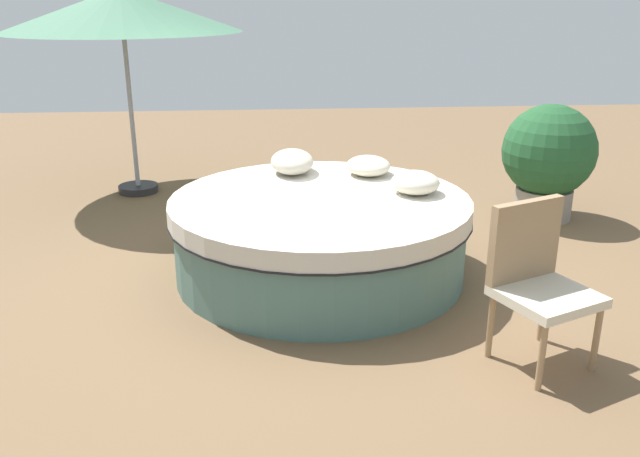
{
  "coord_description": "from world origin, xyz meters",
  "views": [
    {
      "loc": [
        -4.92,
        0.41,
        2.14
      ],
      "look_at": [
        0.0,
        0.0,
        0.38
      ],
      "focal_mm": 37.34,
      "sensor_mm": 36.0,
      "label": 1
    }
  ],
  "objects_px": {
    "round_bed": "(320,235)",
    "throw_pillow_0": "(415,182)",
    "patio_umbrella": "(122,11)",
    "throw_pillow_2": "(292,162)",
    "planter": "(548,156)",
    "patio_chair": "(536,273)",
    "throw_pillow_1": "(368,166)"
  },
  "relations": [
    {
      "from": "patio_chair",
      "to": "patio_umbrella",
      "type": "xyz_separation_m",
      "value": [
        3.87,
        3.05,
        1.4
      ]
    },
    {
      "from": "planter",
      "to": "throw_pillow_0",
      "type": "bearing_deg",
      "value": 126.67
    },
    {
      "from": "round_bed",
      "to": "throw_pillow_1",
      "type": "bearing_deg",
      "value": -36.33
    },
    {
      "from": "throw_pillow_1",
      "to": "patio_chair",
      "type": "distance_m",
      "value": 2.16
    },
    {
      "from": "throw_pillow_1",
      "to": "patio_umbrella",
      "type": "bearing_deg",
      "value": 51.82
    },
    {
      "from": "round_bed",
      "to": "throw_pillow_2",
      "type": "xyz_separation_m",
      "value": [
        0.76,
        0.18,
        0.41
      ]
    },
    {
      "from": "round_bed",
      "to": "throw_pillow_2",
      "type": "relative_size",
      "value": 4.31
    },
    {
      "from": "round_bed",
      "to": "planter",
      "type": "relative_size",
      "value": 2.07
    },
    {
      "from": "patio_umbrella",
      "to": "patio_chair",
      "type": "bearing_deg",
      "value": -141.81
    },
    {
      "from": "throw_pillow_2",
      "to": "patio_chair",
      "type": "height_order",
      "value": "patio_chair"
    },
    {
      "from": "patio_umbrella",
      "to": "planter",
      "type": "xyz_separation_m",
      "value": [
        -1.25,
        -4.21,
        -1.33
      ]
    },
    {
      "from": "round_bed",
      "to": "patio_chair",
      "type": "height_order",
      "value": "patio_chair"
    },
    {
      "from": "throw_pillow_1",
      "to": "patio_chair",
      "type": "height_order",
      "value": "patio_chair"
    },
    {
      "from": "patio_chair",
      "to": "planter",
      "type": "height_order",
      "value": "planter"
    },
    {
      "from": "throw_pillow_1",
      "to": "patio_chair",
      "type": "xyz_separation_m",
      "value": [
        -2.03,
        -0.71,
        -0.16
      ]
    },
    {
      "from": "round_bed",
      "to": "patio_chair",
      "type": "bearing_deg",
      "value": -139.57
    },
    {
      "from": "throw_pillow_2",
      "to": "planter",
      "type": "bearing_deg",
      "value": -79.47
    },
    {
      "from": "planter",
      "to": "throw_pillow_2",
      "type": "bearing_deg",
      "value": 100.53
    },
    {
      "from": "throw_pillow_1",
      "to": "throw_pillow_2",
      "type": "relative_size",
      "value": 0.82
    },
    {
      "from": "throw_pillow_2",
      "to": "patio_chair",
      "type": "relative_size",
      "value": 0.56
    },
    {
      "from": "round_bed",
      "to": "throw_pillow_0",
      "type": "relative_size",
      "value": 5.85
    },
    {
      "from": "round_bed",
      "to": "planter",
      "type": "height_order",
      "value": "planter"
    },
    {
      "from": "throw_pillow_0",
      "to": "patio_umbrella",
      "type": "height_order",
      "value": "patio_umbrella"
    },
    {
      "from": "patio_chair",
      "to": "patio_umbrella",
      "type": "relative_size",
      "value": 0.39
    },
    {
      "from": "throw_pillow_2",
      "to": "planter",
      "type": "xyz_separation_m",
      "value": [
        0.47,
        -2.53,
        -0.12
      ]
    },
    {
      "from": "throw_pillow_0",
      "to": "patio_chair",
      "type": "bearing_deg",
      "value": -163.59
    },
    {
      "from": "throw_pillow_1",
      "to": "patio_chair",
      "type": "relative_size",
      "value": 0.45
    },
    {
      "from": "patio_umbrella",
      "to": "planter",
      "type": "bearing_deg",
      "value": -106.54
    },
    {
      "from": "throw_pillow_2",
      "to": "planter",
      "type": "height_order",
      "value": "planter"
    },
    {
      "from": "patio_umbrella",
      "to": "planter",
      "type": "relative_size",
      "value": 2.2
    },
    {
      "from": "throw_pillow_0",
      "to": "throw_pillow_2",
      "type": "distance_m",
      "value": 1.18
    },
    {
      "from": "round_bed",
      "to": "patio_umbrella",
      "type": "distance_m",
      "value": 3.51
    }
  ]
}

